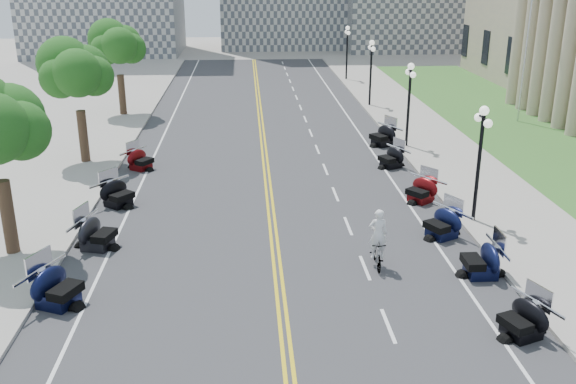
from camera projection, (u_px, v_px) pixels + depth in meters
name	position (u px, v px, depth m)	size (l,w,h in m)	color
ground	(278.00, 271.00, 23.24)	(160.00, 160.00, 0.00)	gray
road	(268.00, 182.00, 32.64)	(16.00, 90.00, 0.01)	#333335
centerline_yellow_a	(265.00, 182.00, 32.63)	(0.12, 90.00, 0.00)	yellow
centerline_yellow_b	(270.00, 182.00, 32.65)	(0.12, 90.00, 0.00)	yellow
edge_line_north	(392.00, 180.00, 33.04)	(0.12, 90.00, 0.00)	white
edge_line_south	(141.00, 185.00, 32.24)	(0.12, 90.00, 0.00)	white
lane_dash_5	(388.00, 326.00, 19.68)	(0.12, 2.00, 0.00)	white
lane_dash_6	(365.00, 268.00, 23.44)	(0.12, 2.00, 0.00)	white
lane_dash_7	(348.00, 226.00, 27.20)	(0.12, 2.00, 0.00)	white
lane_dash_8	(335.00, 194.00, 30.96)	(0.12, 2.00, 0.00)	white
lane_dash_9	(325.00, 169.00, 34.72)	(0.12, 2.00, 0.00)	white
lane_dash_10	(317.00, 149.00, 38.48)	(0.12, 2.00, 0.00)	white
lane_dash_11	(311.00, 133.00, 42.24)	(0.12, 2.00, 0.00)	white
lane_dash_12	(305.00, 119.00, 46.00)	(0.12, 2.00, 0.00)	white
lane_dash_13	(300.00, 107.00, 49.76)	(0.12, 2.00, 0.00)	white
lane_dash_14	(296.00, 97.00, 53.53)	(0.12, 2.00, 0.00)	white
lane_dash_15	(293.00, 89.00, 57.29)	(0.12, 2.00, 0.00)	white
lane_dash_16	(290.00, 81.00, 61.05)	(0.12, 2.00, 0.00)	white
lane_dash_17	(287.00, 74.00, 64.81)	(0.12, 2.00, 0.00)	white
lane_dash_18	(285.00, 68.00, 68.57)	(0.12, 2.00, 0.00)	white
lane_dash_19	(283.00, 63.00, 72.33)	(0.12, 2.00, 0.00)	white
sidewalk_north	(470.00, 177.00, 33.27)	(5.00, 90.00, 0.15)	#9E9991
sidewalk_south	(58.00, 185.00, 31.97)	(5.00, 90.00, 0.15)	#9E9991
lawn	(535.00, 136.00, 41.24)	(9.00, 60.00, 0.10)	#356023
street_lamp_2	(479.00, 165.00, 26.67)	(0.50, 1.20, 4.90)	black
street_lamp_3	(409.00, 105.00, 37.95)	(0.50, 1.20, 4.90)	black
street_lamp_4	(371.00, 73.00, 49.23)	(0.50, 1.20, 4.90)	black
street_lamp_5	(347.00, 53.00, 60.52)	(0.50, 1.20, 4.90)	black
flagpole	(526.00, 50.00, 43.37)	(1.10, 0.20, 10.00)	silver
tree_3	(77.00, 78.00, 34.20)	(4.80, 4.80, 9.20)	#235619
tree_4	(118.00, 50.00, 45.48)	(4.80, 4.80, 9.20)	#235619
motorcycle_n_4	(523.00, 317.00, 18.93)	(1.82, 1.82, 1.27)	black
motorcycle_n_5	(482.00, 258.00, 22.63)	(1.97, 1.97, 1.38)	black
motorcycle_n_6	(442.00, 222.00, 25.88)	(1.90, 1.90, 1.33)	black
motorcycle_n_7	(421.00, 189.00, 29.81)	(1.82, 1.82, 1.27)	#590A0C
motorcycle_n_8	(391.00, 156.00, 34.88)	(1.79, 1.79, 1.25)	black
motorcycle_n_9	(383.00, 134.00, 39.06)	(2.03, 2.03, 1.42)	black
motorcycle_s_5	(57.00, 285.00, 20.65)	(2.09, 2.09, 1.46)	black
motorcycle_s_6	(97.00, 232.00, 24.87)	(1.99, 1.99, 1.39)	black
motorcycle_s_7	(118.00, 192.00, 29.25)	(1.92, 1.92, 1.34)	black
motorcycle_s_8	(140.00, 159.00, 34.52)	(1.76, 1.76, 1.23)	#590A0C
bicycle	(377.00, 253.00, 23.39)	(0.50, 1.78, 1.07)	#A51414
cyclist_rider	(379.00, 215.00, 22.89)	(0.69, 0.45, 1.90)	silver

